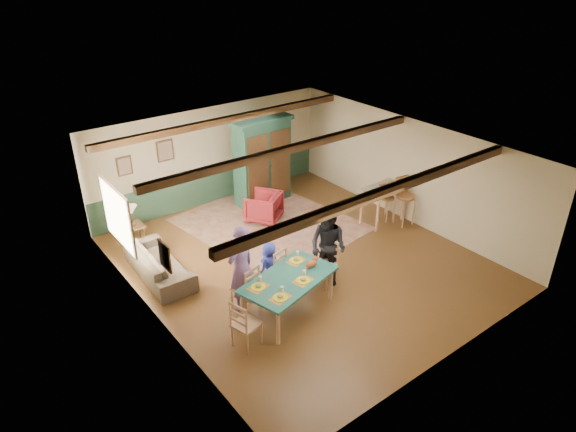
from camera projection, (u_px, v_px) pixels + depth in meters
floor at (301, 261)px, 11.82m from camera, size 8.00×8.00×0.00m
wall_back at (210, 156)px, 14.01m from camera, size 7.00×0.02×2.70m
wall_left at (152, 261)px, 9.31m from camera, size 0.02×8.00×2.70m
wall_right at (409, 171)px, 13.07m from camera, size 0.02×8.00×2.70m
ceiling at (303, 150)px, 10.56m from camera, size 7.00×8.00×0.02m
wainscot_back at (213, 186)px, 14.41m from camera, size 6.95×0.03×0.90m
ceiling_beam_front at (385, 191)px, 8.98m from camera, size 6.95×0.16×0.16m
ceiling_beam_mid at (291, 149)px, 10.88m from camera, size 6.95×0.16×0.16m
ceiling_beam_back at (227, 120)px, 12.72m from camera, size 6.95×0.16×0.16m
window_left at (117, 216)px, 10.43m from camera, size 0.06×1.60×1.30m
picture_left_wall at (165, 256)px, 8.72m from camera, size 0.04×0.42×0.52m
picture_back_a at (165, 151)px, 13.08m from camera, size 0.45×0.04×0.55m
picture_back_b at (124, 166)px, 12.56m from camera, size 0.38×0.04×0.48m
dining_table at (289, 295)px, 9.98m from camera, size 2.10×1.49×0.79m
dining_chair_far_left at (245, 287)px, 10.06m from camera, size 0.54×0.56×1.00m
dining_chair_far_right at (273, 268)px, 10.64m from camera, size 0.54×0.56×1.00m
dining_chair_end_left at (246, 323)px, 9.09m from camera, size 0.56×0.54×1.00m
dining_chair_end_right at (324, 264)px, 10.77m from camera, size 0.56×0.54×1.00m
person_man at (241, 268)px, 9.91m from camera, size 0.75×0.59×1.82m
person_woman at (328, 247)px, 10.68m from camera, size 0.85×0.98×1.74m
person_child at (270, 265)px, 10.68m from camera, size 0.59×0.45×1.06m
cat at (311, 263)px, 10.10m from camera, size 0.40×0.24×0.19m
place_setting_near_left at (280, 296)px, 9.22m from camera, size 0.49×0.41×0.11m
place_setting_near_center at (303, 279)px, 9.70m from camera, size 0.49×0.41×0.11m
place_setting_far_left at (258, 285)px, 9.51m from camera, size 0.49×0.41×0.11m
place_setting_far_right at (296, 259)px, 10.32m from camera, size 0.49×0.41×0.11m
area_rug at (270, 224)px, 13.37m from camera, size 4.12×4.69×0.01m
armoire at (262, 161)px, 14.04m from camera, size 1.74×0.77×2.42m
armchair at (264, 207)px, 13.42m from camera, size 1.15×1.16×0.77m
sofa at (159, 263)px, 11.14m from camera, size 0.92×2.19×0.63m
end_table at (135, 235)px, 12.29m from camera, size 0.46×0.46×0.56m
table_lamp at (132, 216)px, 12.05m from camera, size 0.29×0.29×0.51m
counter_table at (383, 205)px, 13.27m from camera, size 1.21×0.75×0.98m
bar_stool_left at (387, 202)px, 13.39m from camera, size 0.38×0.41×1.01m
bar_stool_right at (405, 202)px, 13.09m from camera, size 0.51×0.55×1.28m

